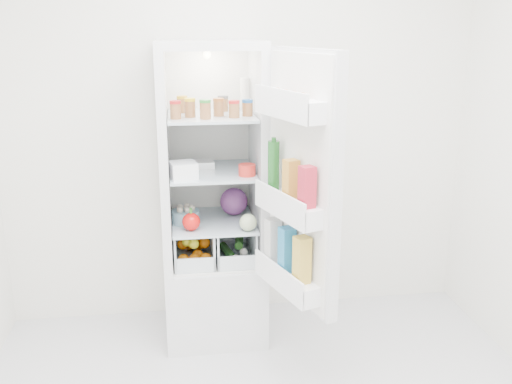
{
  "coord_description": "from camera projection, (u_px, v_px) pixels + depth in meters",
  "views": [
    {
      "loc": [
        -0.4,
        -2.07,
        1.88
      ],
      "look_at": [
        0.03,
        0.95,
        0.98
      ],
      "focal_mm": 40.0,
      "sensor_mm": 36.0,
      "label": 1
    }
  ],
  "objects": [
    {
      "name": "condiment_jars",
      "position": [
        210.0,
        108.0,
        3.19
      ],
      "size": [
        0.46,
        0.34,
        0.08
      ],
      "color": "#B21919",
      "rests_on": "shelf_top"
    },
    {
      "name": "crisper_left",
      "position": [
        194.0,
        242.0,
        3.46
      ],
      "size": [
        0.23,
        0.46,
        0.22
      ],
      "primitive_type": null,
      "color": "silver",
      "rests_on": "refrigerator"
    },
    {
      "name": "tub_white",
      "position": [
        183.0,
        170.0,
        3.17
      ],
      "size": [
        0.17,
        0.17,
        0.09
      ],
      "primitive_type": "cube",
      "rotation": [
        0.0,
        0.0,
        0.2
      ],
      "color": "white",
      "rests_on": "shelf_mid"
    },
    {
      "name": "citrus_pile",
      "position": [
        194.0,
        248.0,
        3.45
      ],
      "size": [
        0.2,
        0.31,
        0.16
      ],
      "color": "orange",
      "rests_on": "refrigerator"
    },
    {
      "name": "tin_red",
      "position": [
        247.0,
        170.0,
        3.22
      ],
      "size": [
        0.12,
        0.12,
        0.06
      ],
      "primitive_type": "cylinder",
      "rotation": [
        0.0,
        0.0,
        0.35
      ],
      "color": "red",
      "rests_on": "shelf_mid"
    },
    {
      "name": "bell_pepper",
      "position": [
        191.0,
        222.0,
        3.25
      ],
      "size": [
        0.1,
        0.1,
        0.1
      ],
      "primitive_type": "sphere",
      "color": "red",
      "rests_on": "shelf_low"
    },
    {
      "name": "squeeze_bottle",
      "position": [
        245.0,
        94.0,
        3.39
      ],
      "size": [
        0.06,
        0.06,
        0.19
      ],
      "primitive_type": "cylinder",
      "rotation": [
        0.0,
        0.0,
        0.12
      ],
      "color": "silver",
      "rests_on": "shelf_top"
    },
    {
      "name": "fridge_door",
      "position": [
        298.0,
        188.0,
        2.86
      ],
      "size": [
        0.34,
        0.59,
        1.3
      ],
      "rotation": [
        0.0,
        0.0,
        1.9
      ],
      "color": "silver",
      "rests_on": "refrigerator"
    },
    {
      "name": "mushroom_bowl",
      "position": [
        186.0,
        217.0,
        3.38
      ],
      "size": [
        0.19,
        0.19,
        0.08
      ],
      "primitive_type": "cylinder",
      "rotation": [
        0.0,
        0.0,
        0.22
      ],
      "color": "#7CA8B9",
      "rests_on": "shelf_low"
    },
    {
      "name": "shelf_low",
      "position": [
        213.0,
        221.0,
        3.44
      ],
      "size": [
        0.49,
        0.53,
        0.01
      ],
      "primitive_type": "cube",
      "color": "silver",
      "rests_on": "refrigerator"
    },
    {
      "name": "foil_tray",
      "position": [
        199.0,
        164.0,
        3.41
      ],
      "size": [
        0.18,
        0.14,
        0.04
      ],
      "primitive_type": "cube",
      "rotation": [
        0.0,
        0.0,
        0.09
      ],
      "color": "silver",
      "rests_on": "shelf_mid"
    },
    {
      "name": "shelf_top",
      "position": [
        211.0,
        116.0,
        3.26
      ],
      "size": [
        0.49,
        0.53,
        0.02
      ],
      "primitive_type": "cube",
      "color": "silver",
      "rests_on": "refrigerator"
    },
    {
      "name": "crisper_right",
      "position": [
        234.0,
        240.0,
        3.49
      ],
      "size": [
        0.23,
        0.46,
        0.22
      ],
      "primitive_type": null,
      "color": "silver",
      "rests_on": "refrigerator"
    },
    {
      "name": "refrigerator",
      "position": [
        213.0,
        229.0,
        3.52
      ],
      "size": [
        0.6,
        0.6,
        1.8
      ],
      "color": "silver",
      "rests_on": "ground"
    },
    {
      "name": "salad_bag",
      "position": [
        248.0,
        222.0,
        3.25
      ],
      "size": [
        0.1,
        0.1,
        0.1
      ],
      "primitive_type": "sphere",
      "color": "#B3C392",
      "rests_on": "shelf_low"
    },
    {
      "name": "room_walls",
      "position": [
        285.0,
        106.0,
        2.1
      ],
      "size": [
        3.02,
        3.02,
        2.61
      ],
      "color": "white",
      "rests_on": "ground"
    },
    {
      "name": "red_cabbage",
      "position": [
        234.0,
        201.0,
        3.52
      ],
      "size": [
        0.17,
        0.17,
        0.17
      ],
      "primitive_type": "sphere",
      "color": "#5F2161",
      "rests_on": "shelf_low"
    },
    {
      "name": "veg_pile",
      "position": [
        235.0,
        248.0,
        3.5
      ],
      "size": [
        0.16,
        0.3,
        0.1
      ],
      "color": "#1E4D19",
      "rests_on": "refrigerator"
    },
    {
      "name": "shelf_mid",
      "position": [
        212.0,
        172.0,
        3.35
      ],
      "size": [
        0.49,
        0.53,
        0.02
      ],
      "primitive_type": "cube",
      "color": "silver",
      "rests_on": "refrigerator"
    }
  ]
}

